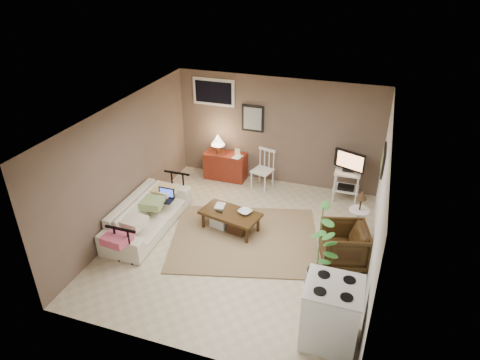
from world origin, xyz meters
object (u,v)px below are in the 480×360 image
(red_console, at_px, (225,163))
(armchair, at_px, (344,243))
(spindle_chair, at_px, (263,171))
(sofa, at_px, (147,210))
(potted_plant, at_px, (319,245))
(side_table, at_px, (360,209))
(coffee_table, at_px, (230,220))
(stove, at_px, (331,313))
(tv_stand, at_px, (348,175))

(red_console, relative_size, armchair, 1.42)
(spindle_chair, bearing_deg, sofa, -126.01)
(sofa, distance_m, spindle_chair, 2.74)
(sofa, distance_m, potted_plant, 3.35)
(red_console, height_order, side_table, red_console)
(coffee_table, distance_m, armchair, 2.14)
(red_console, height_order, spindle_chair, red_console)
(coffee_table, bearing_deg, red_console, 112.88)
(side_table, xyz_separation_m, stove, (-0.14, -2.54, -0.13))
(side_table, xyz_separation_m, armchair, (-0.16, -0.81, -0.22))
(spindle_chair, relative_size, armchair, 1.17)
(red_console, xyz_separation_m, stove, (2.95, -3.94, 0.10))
(armchair, bearing_deg, spindle_chair, -151.28)
(side_table, bearing_deg, potted_plant, -107.47)
(coffee_table, distance_m, potted_plant, 2.13)
(tv_stand, xyz_separation_m, potted_plant, (-0.14, -2.86, 0.21))
(spindle_chair, height_order, armchair, spindle_chair)
(sofa, distance_m, armchair, 3.61)
(potted_plant, relative_size, stove, 1.55)
(potted_plant, xyz_separation_m, stove, (0.34, -0.99, -0.32))
(coffee_table, relative_size, side_table, 1.23)
(red_console, relative_size, potted_plant, 0.73)
(red_console, bearing_deg, spindle_chair, -9.13)
(coffee_table, height_order, armchair, armchair)
(coffee_table, height_order, potted_plant, potted_plant)
(armchair, height_order, potted_plant, potted_plant)
(tv_stand, relative_size, potted_plant, 0.74)
(sofa, bearing_deg, tv_stand, -56.30)
(red_console, height_order, armchair, red_console)
(sofa, height_order, red_console, red_console)
(coffee_table, relative_size, armchair, 1.57)
(coffee_table, height_order, side_table, side_table)
(red_console, distance_m, side_table, 3.40)
(red_console, distance_m, armchair, 3.67)
(armchair, bearing_deg, side_table, 153.39)
(sofa, relative_size, red_console, 1.96)
(armchair, bearing_deg, red_console, -142.33)
(spindle_chair, distance_m, tv_stand, 1.81)
(red_console, relative_size, side_table, 1.11)
(side_table, height_order, stove, side_table)
(tv_stand, relative_size, armchair, 1.45)
(coffee_table, distance_m, sofa, 1.56)
(spindle_chair, distance_m, stove, 4.29)
(tv_stand, height_order, armchair, tv_stand)
(red_console, bearing_deg, side_table, -24.30)
(tv_stand, xyz_separation_m, armchair, (0.19, -2.12, -0.20))
(red_console, bearing_deg, sofa, -105.79)
(red_console, xyz_separation_m, side_table, (3.10, -1.40, 0.23))
(red_console, distance_m, tv_stand, 2.76)
(coffee_table, height_order, spindle_chair, spindle_chair)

